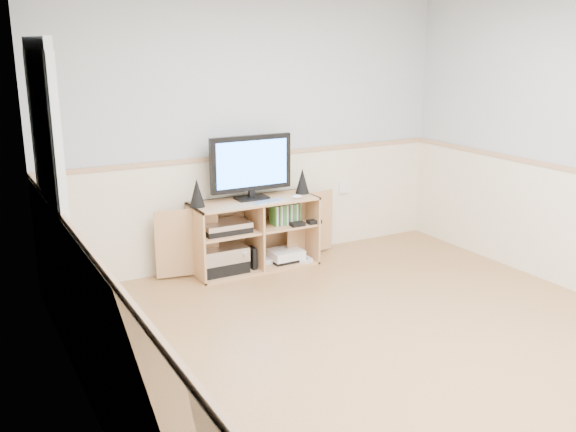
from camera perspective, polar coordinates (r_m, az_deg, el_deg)
The scene contains 11 objects.
room at distance 4.19m, azimuth 9.05°, elevation 3.63°, with size 4.04×4.54×2.54m.
media_cabinet at distance 5.97m, azimuth -3.23°, elevation -1.43°, with size 1.82×0.44×0.65m.
monitor at distance 5.82m, azimuth -3.30°, elevation 4.54°, with size 0.79×0.18×0.58m.
speaker_left at distance 5.63m, azimuth -8.10°, elevation 2.05°, with size 0.13×0.13×0.25m, color black.
speaker_right at distance 6.07m, azimuth 1.28°, elevation 3.13°, with size 0.13×0.13×0.24m, color black.
keyboard at distance 5.75m, azimuth -1.78°, elevation 1.28°, with size 0.30×0.12×0.01m, color white.
mouse at distance 5.89m, azimuth 0.80°, elevation 1.73°, with size 0.10×0.06×0.04m, color white.
av_components at distance 5.84m, azimuth -5.77°, elevation -3.06°, with size 0.51×0.32×0.47m.
game_consoles at distance 6.13m, azimuth -0.38°, elevation -3.54°, with size 0.45×0.30×0.11m.
game_cases at distance 6.01m, azimuth -0.26°, elevation 0.20°, with size 0.27×0.14×0.19m, color #3F8C3F.
wall_outlet at distance 6.60m, azimuth 4.98°, elevation 2.56°, with size 0.12×0.03×0.12m, color white.
Camera 1 is at (-2.58, -3.12, 2.05)m, focal length 40.00 mm.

